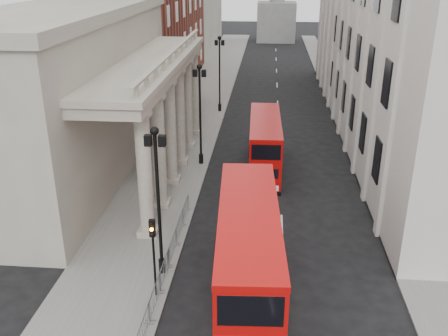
# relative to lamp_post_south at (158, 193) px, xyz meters

# --- Properties ---
(ground) EXTENTS (260.00, 260.00, 0.00)m
(ground) POSITION_rel_lamp_post_south_xyz_m (0.60, -4.00, -4.91)
(ground) COLOR black
(ground) RESTS_ON ground
(sidewalk_west) EXTENTS (6.00, 140.00, 0.12)m
(sidewalk_west) POSITION_rel_lamp_post_south_xyz_m (-2.40, 26.00, -4.85)
(sidewalk_west) COLOR slate
(sidewalk_west) RESTS_ON ground
(sidewalk_east) EXTENTS (3.00, 140.00, 0.12)m
(sidewalk_east) POSITION_rel_lamp_post_south_xyz_m (14.10, 26.00, -4.85)
(sidewalk_east) COLOR slate
(sidewalk_east) RESTS_ON ground
(kerb) EXTENTS (0.20, 140.00, 0.14)m
(kerb) POSITION_rel_lamp_post_south_xyz_m (0.55, 26.00, -4.84)
(kerb) COLOR slate
(kerb) RESTS_ON ground
(portico_building) EXTENTS (9.00, 28.00, 12.00)m
(portico_building) POSITION_rel_lamp_post_south_xyz_m (-9.90, 14.00, 1.09)
(portico_building) COLOR gray
(portico_building) RESTS_ON ground
(brick_building) EXTENTS (9.00, 32.00, 22.00)m
(brick_building) POSITION_rel_lamp_post_south_xyz_m (-9.90, 44.00, 6.09)
(brick_building) COLOR maroon
(brick_building) RESTS_ON ground
(east_building) EXTENTS (8.00, 55.00, 25.00)m
(east_building) POSITION_rel_lamp_post_south_xyz_m (16.60, 28.00, 7.59)
(east_building) COLOR silver
(east_building) RESTS_ON ground
(lamp_post_south) EXTENTS (1.05, 0.44, 8.32)m
(lamp_post_south) POSITION_rel_lamp_post_south_xyz_m (0.00, 0.00, 0.00)
(lamp_post_south) COLOR black
(lamp_post_south) RESTS_ON sidewalk_west
(lamp_post_mid) EXTENTS (1.05, 0.44, 8.32)m
(lamp_post_mid) POSITION_rel_lamp_post_south_xyz_m (0.00, 16.00, 0.00)
(lamp_post_mid) COLOR black
(lamp_post_mid) RESTS_ON sidewalk_west
(lamp_post_north) EXTENTS (1.05, 0.44, 8.32)m
(lamp_post_north) POSITION_rel_lamp_post_south_xyz_m (0.00, 32.00, 0.00)
(lamp_post_north) COLOR black
(lamp_post_north) RESTS_ON sidewalk_west
(traffic_light) EXTENTS (0.28, 0.33, 4.30)m
(traffic_light) POSITION_rel_lamp_post_south_xyz_m (0.10, -2.02, -1.80)
(traffic_light) COLOR black
(traffic_light) RESTS_ON sidewalk_west
(crowd_barriers) EXTENTS (0.50, 18.75, 1.10)m
(crowd_barriers) POSITION_rel_lamp_post_south_xyz_m (0.25, -1.77, -4.24)
(crowd_barriers) COLOR gray
(crowd_barriers) RESTS_ON sidewalk_west
(bus_near) EXTENTS (3.50, 11.90, 5.08)m
(bus_near) POSITION_rel_lamp_post_south_xyz_m (4.73, -1.91, -2.26)
(bus_near) COLOR #BF0A08
(bus_near) RESTS_ON ground
(bus_far) EXTENTS (2.65, 10.01, 4.30)m
(bus_far) POSITION_rel_lamp_post_south_xyz_m (5.30, 15.34, -2.67)
(bus_far) COLOR #AC0907
(bus_far) RESTS_ON ground
(pedestrian_a) EXTENTS (0.69, 0.50, 1.78)m
(pedestrian_a) POSITION_rel_lamp_post_south_xyz_m (-2.58, 6.93, -3.90)
(pedestrian_a) COLOR black
(pedestrian_a) RESTS_ON sidewalk_west
(pedestrian_b) EXTENTS (0.95, 0.81, 1.72)m
(pedestrian_b) POSITION_rel_lamp_post_south_xyz_m (-2.83, 12.42, -3.93)
(pedestrian_b) COLOR black
(pedestrian_b) RESTS_ON sidewalk_west
(pedestrian_c) EXTENTS (0.89, 0.77, 1.54)m
(pedestrian_c) POSITION_rel_lamp_post_south_xyz_m (-2.34, 15.60, -4.02)
(pedestrian_c) COLOR black
(pedestrian_c) RESTS_ON sidewalk_west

